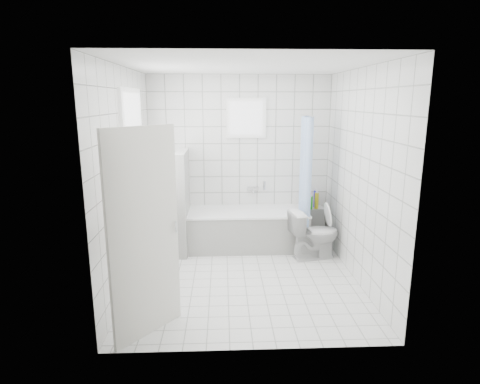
{
  "coord_description": "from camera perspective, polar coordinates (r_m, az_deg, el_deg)",
  "views": [
    {
      "loc": [
        -0.26,
        -4.73,
        2.22
      ],
      "look_at": [
        -0.04,
        0.35,
        1.05
      ],
      "focal_mm": 30.0,
      "sensor_mm": 36.0,
      "label": 1
    }
  ],
  "objects": [
    {
      "name": "wall_right",
      "position": [
        5.09,
        16.63,
        2.02
      ],
      "size": [
        0.02,
        3.0,
        2.6
      ],
      "primitive_type": "cube",
      "color": "white",
      "rests_on": "ground"
    },
    {
      "name": "wall_left",
      "position": [
        4.95,
        -15.72,
        1.76
      ],
      "size": [
        0.02,
        3.0,
        2.6
      ],
      "primitive_type": "cube",
      "color": "white",
      "rests_on": "ground"
    },
    {
      "name": "ceiling",
      "position": [
        4.75,
        0.74,
        17.56
      ],
      "size": [
        3.0,
        3.0,
        0.0
      ],
      "primitive_type": "plane",
      "rotation": [
        3.14,
        0.0,
        0.0
      ],
      "color": "white",
      "rests_on": "ground"
    },
    {
      "name": "wall_back",
      "position": [
        6.3,
        -0.06,
        4.57
      ],
      "size": [
        2.8,
        0.02,
        2.6
      ],
      "primitive_type": "cube",
      "color": "white",
      "rests_on": "ground"
    },
    {
      "name": "window_sill",
      "position": [
        5.31,
        -13.77,
        -2.25
      ],
      "size": [
        0.18,
        1.02,
        0.08
      ],
      "primitive_type": "cube",
      "color": "white",
      "rests_on": "wall_left"
    },
    {
      "name": "ground",
      "position": [
        5.23,
        0.66,
        -12.16
      ],
      "size": [
        3.0,
        3.0,
        0.0
      ],
      "primitive_type": "plane",
      "color": "white",
      "rests_on": "ground"
    },
    {
      "name": "wall_front",
      "position": [
        3.37,
        2.1,
        -2.9
      ],
      "size": [
        2.8,
        0.02,
        2.6
      ],
      "primitive_type": "cube",
      "color": "white",
      "rests_on": "ground"
    },
    {
      "name": "shower_curtain",
      "position": [
        5.93,
        9.38,
        1.9
      ],
      "size": [
        0.14,
        0.48,
        1.78
      ],
      "primitive_type": null,
      "color": "#4577CB",
      "rests_on": "curtain_rod"
    },
    {
      "name": "bathtub",
      "position": [
        6.17,
        1.09,
        -5.25
      ],
      "size": [
        1.81,
        0.77,
        0.58
      ],
      "color": "white",
      "rests_on": "ground"
    },
    {
      "name": "tiled_ledge",
      "position": [
        6.56,
        9.98,
        -4.49
      ],
      "size": [
        0.4,
        0.24,
        0.55
      ],
      "primitive_type": "cube",
      "color": "white",
      "rests_on": "ground"
    },
    {
      "name": "window_left",
      "position": [
        5.18,
        -14.7,
        5.67
      ],
      "size": [
        0.01,
        0.9,
        1.4
      ],
      "primitive_type": "cube",
      "color": "white",
      "rests_on": "wall_left"
    },
    {
      "name": "window_back",
      "position": [
        6.2,
        0.9,
        10.47
      ],
      "size": [
        0.5,
        0.01,
        0.5
      ],
      "primitive_type": "cube",
      "color": "white",
      "rests_on": "wall_back"
    },
    {
      "name": "partition_wall",
      "position": [
        6.01,
        -8.11,
        -1.31
      ],
      "size": [
        0.15,
        0.85,
        1.5
      ],
      "primitive_type": "cube",
      "color": "white",
      "rests_on": "ground"
    },
    {
      "name": "curtain_rod",
      "position": [
        5.96,
        9.44,
        10.68
      ],
      "size": [
        0.02,
        0.8,
        0.02
      ],
      "primitive_type": "cylinder",
      "rotation": [
        1.57,
        0.0,
        0.0
      ],
      "color": "silver",
      "rests_on": "wall_back"
    },
    {
      "name": "ledge_bottles",
      "position": [
        6.43,
        10.38,
        -1.18
      ],
      "size": [
        0.17,
        0.18,
        0.27
      ],
      "color": "#181CC6",
      "rests_on": "tiled_ledge"
    },
    {
      "name": "door",
      "position": [
        3.83,
        -13.42,
        -5.98
      ],
      "size": [
        0.54,
        0.64,
        2.0
      ],
      "primitive_type": "cube",
      "rotation": [
        0.0,
        0.0,
        -0.7
      ],
      "color": "silver",
      "rests_on": "ground"
    },
    {
      "name": "tub_faucet",
      "position": [
        6.35,
        1.82,
        0.5
      ],
      "size": [
        0.18,
        0.06,
        0.06
      ],
      "primitive_type": "cube",
      "color": "silver",
      "rests_on": "wall_back"
    },
    {
      "name": "sill_bottles",
      "position": [
        5.2,
        -13.92,
        -0.48
      ],
      "size": [
        0.18,
        0.78,
        0.32
      ],
      "color": "#CB65AD",
      "rests_on": "window_sill"
    },
    {
      "name": "toilet",
      "position": [
        5.84,
        10.52,
        -5.89
      ],
      "size": [
        0.76,
        0.53,
        0.71
      ],
      "primitive_type": "imported",
      "rotation": [
        0.0,
        0.0,
        1.77
      ],
      "color": "silver",
      "rests_on": "ground"
    }
  ]
}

